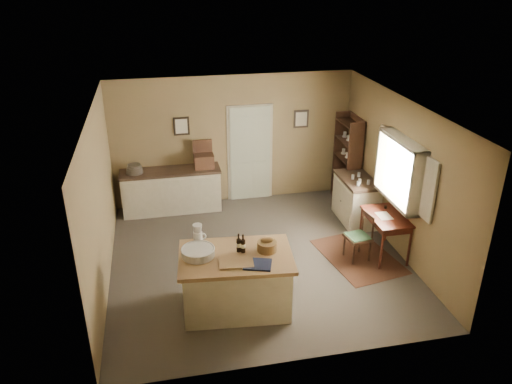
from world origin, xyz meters
The scene contains 16 objects.
ground centered at (0.00, 0.00, 0.00)m, with size 5.00×5.00×0.00m, color brown.
wall_back centered at (0.00, 2.50, 1.35)m, with size 5.00×0.10×2.70m, color olive.
wall_front centered at (0.00, -2.50, 1.35)m, with size 5.00×0.10×2.70m, color olive.
wall_left centered at (-2.50, 0.00, 1.35)m, with size 0.10×5.00×2.70m, color olive.
wall_right centered at (2.50, 0.00, 1.35)m, with size 0.10×5.00×2.70m, color olive.
ceiling centered at (0.00, 0.00, 2.70)m, with size 5.00×5.00×0.00m, color silver.
door centered at (0.35, 2.47, 1.05)m, with size 0.97×0.06×2.11m, color beige.
framed_prints centered at (0.20, 2.48, 1.72)m, with size 2.82×0.02×0.38m.
window centered at (2.42, -0.20, 1.55)m, with size 0.25×1.99×1.12m.
work_island centered at (-0.59, -1.24, 0.48)m, with size 1.72×1.21×1.20m.
sideboard centered at (-1.34, 2.20, 0.48)m, with size 2.02×0.57×1.18m.
rug centered at (1.75, -0.29, 0.00)m, with size 1.10×1.60×0.01m, color #562E1B.
writing_desk centered at (2.20, -0.29, 0.67)m, with size 0.58×0.96×0.82m.
desk_chair centered at (1.69, -0.33, 0.42)m, with size 0.39×0.39×0.83m, color black, non-canonical shape.
right_cabinet centered at (2.20, 1.03, 0.46)m, with size 0.62×1.11×0.99m.
shelving_unit centered at (2.35, 1.89, 0.94)m, with size 0.32×0.85×1.89m.
Camera 1 is at (-1.53, -7.26, 4.72)m, focal length 35.00 mm.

